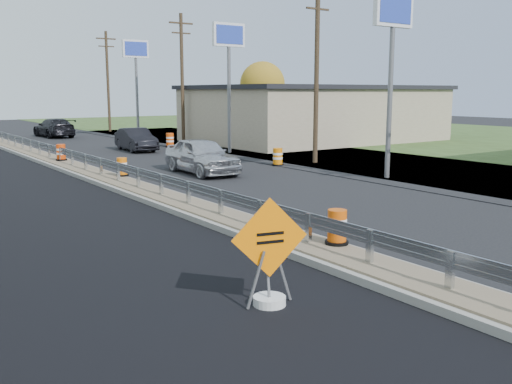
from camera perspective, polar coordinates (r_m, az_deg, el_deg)
ground at (r=17.01m, az=-3.53°, el=-2.89°), size 140.00×140.00×0.00m
grass_verge_far at (r=45.74m, az=22.89°, el=4.47°), size 40.00×120.00×0.03m
median at (r=24.06m, az=-13.58°, el=0.92°), size 1.60×55.00×0.23m
guardrail at (r=24.90m, az=-14.49°, el=2.61°), size 0.10×46.15×0.72m
retail_building_near at (r=45.25m, az=5.91°, el=7.87°), size 18.50×12.50×4.27m
pylon_sign_south at (r=25.85m, az=13.51°, el=15.69°), size 2.20×0.30×7.90m
pylon_sign_mid at (r=35.82m, az=-2.75°, el=14.28°), size 2.20×0.30×7.90m
pylon_sign_north at (r=48.20m, az=-11.94°, el=12.97°), size 2.20×0.30×7.90m
utility_pole_smid at (r=30.72m, az=6.08°, el=12.07°), size 1.90×0.26×9.40m
utility_pole_nmid at (r=43.16m, az=-7.40°, el=11.43°), size 1.90×0.26×9.40m
utility_pole_north at (r=56.85m, az=-14.60°, el=10.83°), size 1.90×0.26×9.40m
tree_far_yellow at (r=59.33m, az=0.65°, el=10.71°), size 4.62×4.62×6.86m
caution_sign at (r=10.27m, az=1.36°, el=-8.67°), size 1.40×0.60×1.97m
barrel_median_near at (r=13.61m, az=8.10°, el=-3.54°), size 0.56×0.56×0.82m
barrel_median_mid at (r=25.05m, az=-13.25°, el=2.43°), size 0.53×0.53×0.78m
barrel_median_far at (r=31.67m, az=-18.92°, el=3.74°), size 0.58×0.58×0.85m
barrel_shoulder_near at (r=29.66m, az=2.18°, el=3.49°), size 0.62×0.62×0.91m
barrel_shoulder_mid at (r=40.14m, az=-8.60°, el=5.12°), size 0.66×0.66×0.96m
car_silver at (r=26.88m, az=-5.45°, el=3.65°), size 2.23×5.03×1.68m
car_dark_mid at (r=37.96m, az=-11.91°, el=5.16°), size 1.91×4.57×1.47m
car_dark_far at (r=51.51m, az=-19.54°, el=6.08°), size 2.46×5.53×1.58m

